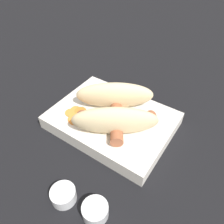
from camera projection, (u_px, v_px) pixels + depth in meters
ground_plane at (112, 125)px, 0.50m from camera, size 3.00×3.00×0.00m
food_tray at (112, 120)px, 0.49m from camera, size 0.26×0.19×0.03m
bread_roll at (115, 107)px, 0.46m from camera, size 0.21×0.19×0.06m
sausage at (116, 116)px, 0.46m from camera, size 0.15×0.13×0.03m
pickled_veggies at (76, 116)px, 0.48m from camera, size 0.06×0.06×0.00m
condiment_cup_near at (64, 195)px, 0.37m from camera, size 0.04×0.04×0.02m
condiment_cup_far at (95, 211)px, 0.35m from camera, size 0.04×0.04×0.02m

